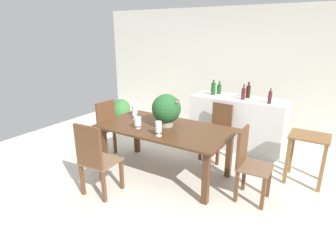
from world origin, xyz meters
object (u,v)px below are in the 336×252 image
at_px(side_table, 308,149).
at_px(wine_bottle_tall, 219,89).
at_px(flower_centerpiece, 166,109).
at_px(kitchen_counter, 237,123).
at_px(wine_glass, 134,113).
at_px(wine_bottle_clear, 248,91).
at_px(wine_bottle_amber, 270,97).
at_px(crystal_vase_center_near, 138,122).
at_px(chair_head_end, 103,126).
at_px(potted_plant_floor, 121,111).
at_px(crystal_vase_left, 135,109).
at_px(chair_far_right, 218,129).
at_px(crystal_vase_right, 159,128).
at_px(wine_bottle_green, 243,94).
at_px(chair_foot_end, 248,161).
at_px(chair_near_left, 95,157).
at_px(wine_bottle_dark, 213,89).
at_px(dining_table, 165,133).

bearing_deg(side_table, wine_bottle_tall, 153.15).
bearing_deg(flower_centerpiece, kitchen_counter, 68.38).
bearing_deg(wine_glass, flower_centerpiece, -0.95).
distance_m(wine_bottle_clear, wine_bottle_amber, 0.50).
bearing_deg(side_table, crystal_vase_center_near, -152.97).
height_order(crystal_vase_center_near, wine_bottle_tall, wine_bottle_tall).
relative_size(chair_head_end, wine_bottle_clear, 3.49).
bearing_deg(kitchen_counter, side_table, -29.90).
bearing_deg(potted_plant_floor, side_table, -9.70).
bearing_deg(crystal_vase_center_near, potted_plant_floor, 136.64).
distance_m(wine_bottle_clear, potted_plant_floor, 3.05).
bearing_deg(wine_bottle_amber, wine_bottle_tall, 164.11).
bearing_deg(wine_bottle_tall, chair_head_end, -129.04).
bearing_deg(crystal_vase_left, chair_far_right, 34.07).
bearing_deg(flower_centerpiece, crystal_vase_center_near, -133.43).
bearing_deg(crystal_vase_left, chair_head_end, -158.53).
bearing_deg(chair_far_right, crystal_vase_right, -98.30).
bearing_deg(wine_bottle_amber, chair_head_end, -149.08).
bearing_deg(wine_bottle_green, chair_foot_end, -68.74).
distance_m(crystal_vase_left, crystal_vase_right, 1.02).
bearing_deg(wine_bottle_green, kitchen_counter, 138.31).
distance_m(chair_near_left, chair_head_end, 1.31).
distance_m(wine_bottle_tall, wine_bottle_amber, 1.05).
xyz_separation_m(crystal_vase_center_near, wine_bottle_clear, (1.03, 1.95, 0.22)).
xyz_separation_m(crystal_vase_left, wine_bottle_clear, (1.45, 1.48, 0.20)).
bearing_deg(chair_head_end, chair_far_right, 124.43).
bearing_deg(wine_bottle_clear, chair_foot_end, -71.79).
height_order(chair_far_right, wine_bottle_tall, wine_bottle_tall).
relative_size(kitchen_counter, wine_bottle_dark, 6.03).
distance_m(chair_near_left, crystal_vase_left, 1.29).
distance_m(crystal_vase_right, wine_glass, 0.86).
bearing_deg(crystal_vase_left, flower_centerpiece, -11.90).
bearing_deg(potted_plant_floor, crystal_vase_center_near, -43.36).
relative_size(wine_bottle_tall, side_table, 0.33).
relative_size(chair_foot_end, wine_glass, 6.47).
distance_m(wine_bottle_green, wine_bottle_clear, 0.18).
xyz_separation_m(chair_near_left, kitchen_counter, (1.04, 2.60, -0.08)).
distance_m(side_table, potted_plant_floor, 4.17).
bearing_deg(wine_bottle_dark, potted_plant_floor, -179.10).
distance_m(wine_glass, wine_bottle_dark, 1.70).
relative_size(chair_head_end, crystal_vase_right, 4.89).
bearing_deg(chair_head_end, crystal_vase_left, 115.48).
xyz_separation_m(chair_far_right, flower_centerpiece, (-0.46, -0.95, 0.50)).
bearing_deg(wine_bottle_amber, chair_far_right, -147.90).
bearing_deg(dining_table, crystal_vase_right, -71.01).
height_order(wine_bottle_dark, side_table, wine_bottle_dark).
bearing_deg(wine_bottle_green, wine_bottle_dark, 172.47).
relative_size(wine_bottle_tall, wine_bottle_amber, 0.93).
xyz_separation_m(wine_bottle_amber, side_table, (0.72, -0.59, -0.55)).
bearing_deg(crystal_vase_center_near, wine_bottle_green, 60.75).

